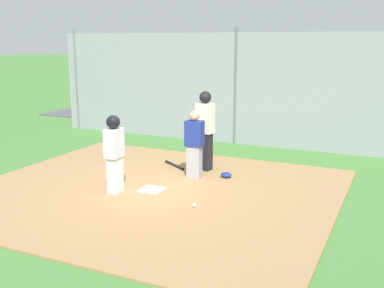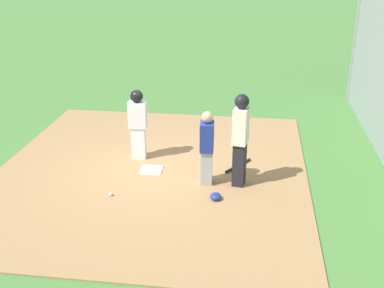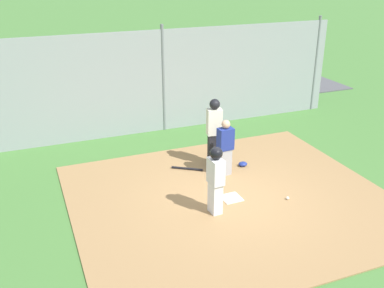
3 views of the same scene
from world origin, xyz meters
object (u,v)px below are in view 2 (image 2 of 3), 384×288
(umpire, at_px, (240,138))
(runner, at_px, (138,121))
(home_plate, at_px, (151,170))
(baseball, at_px, (110,194))
(baseball_bat, at_px, (238,166))
(catcher_mask, at_px, (216,196))
(catcher, at_px, (207,147))

(umpire, height_order, runner, umpire)
(home_plate, relative_size, runner, 0.28)
(umpire, distance_m, baseball, 2.66)
(runner, bearing_deg, baseball, -8.16)
(baseball, bearing_deg, runner, -4.03)
(baseball_bat, height_order, baseball, baseball)
(umpire, bearing_deg, baseball_bat, -76.96)
(runner, height_order, catcher_mask, runner)
(runner, relative_size, baseball, 20.92)
(home_plate, relative_size, catcher, 0.30)
(home_plate, xyz_separation_m, runner, (0.60, 0.40, 0.86))
(runner, xyz_separation_m, baseball_bat, (-0.19, -2.19, -0.84))
(umpire, bearing_deg, catcher_mask, 69.84)
(runner, bearing_deg, umpire, 62.34)
(runner, distance_m, baseball, 1.97)
(catcher_mask, relative_size, baseball, 3.24)
(umpire, relative_size, runner, 1.18)
(runner, bearing_deg, home_plate, 29.63)
(umpire, bearing_deg, home_plate, -1.57)
(home_plate, height_order, baseball, baseball)
(home_plate, distance_m, catcher_mask, 1.78)
(baseball_bat, distance_m, baseball, 2.81)
(umpire, distance_m, catcher_mask, 1.21)
(catcher_mask, bearing_deg, umpire, -30.04)
(runner, bearing_deg, baseball_bat, 80.83)
(umpire, xyz_separation_m, runner, (0.97, 2.23, -0.11))
(baseball, bearing_deg, catcher, -65.36)
(home_plate, bearing_deg, catcher, -108.17)
(baseball_bat, bearing_deg, catcher_mask, -159.85)
(home_plate, distance_m, umpire, 2.10)
(home_plate, distance_m, catcher, 1.46)
(baseball_bat, bearing_deg, umpire, -143.17)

